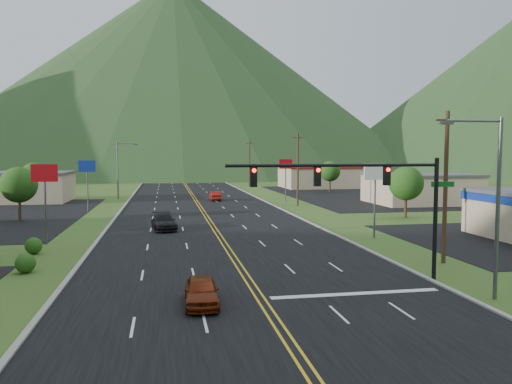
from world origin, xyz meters
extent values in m
cylinder|color=black|center=(10.50, 14.00, 3.50)|extent=(0.24, 0.24, 7.00)
cylinder|color=black|center=(4.50, 14.00, 6.60)|extent=(12.00, 0.18, 0.18)
cube|color=#0C591E|center=(10.90, 14.00, 5.50)|extent=(1.40, 0.06, 0.30)
cube|color=black|center=(7.50, 14.00, 6.00)|extent=(0.35, 0.28, 1.05)
sphere|color=#FF0C05|center=(7.50, 13.82, 6.35)|extent=(0.22, 0.22, 0.22)
cube|color=black|center=(3.50, 14.00, 6.00)|extent=(0.35, 0.28, 1.05)
sphere|color=#FF0C05|center=(3.50, 13.82, 6.35)|extent=(0.22, 0.22, 0.22)
cube|color=black|center=(0.00, 14.00, 6.00)|extent=(0.35, 0.28, 1.05)
sphere|color=#FF0C05|center=(0.00, 13.82, 6.35)|extent=(0.22, 0.22, 0.22)
cylinder|color=#59595E|center=(11.50, 10.00, 4.50)|extent=(0.20, 0.20, 9.00)
cylinder|color=#59595E|center=(10.06, 10.00, 8.80)|extent=(2.88, 0.12, 0.12)
cube|color=#59595E|center=(8.62, 10.00, 8.70)|extent=(0.60, 0.25, 0.18)
cylinder|color=#59595E|center=(-12.00, 70.00, 4.50)|extent=(0.20, 0.20, 9.00)
cylinder|color=#59595E|center=(-10.56, 70.00, 8.80)|extent=(2.88, 0.12, 0.12)
cube|color=#59595E|center=(-9.12, 70.00, 8.70)|extent=(0.60, 0.25, 0.18)
cube|color=beige|center=(-28.00, 68.00, 2.10)|extent=(18.00, 11.00, 4.20)
cube|color=#4C4C51|center=(-28.00, 68.00, 4.35)|extent=(18.40, 11.40, 0.30)
cube|color=beige|center=(32.00, 55.00, 2.00)|extent=(14.00, 11.00, 4.00)
cube|color=#4C4C51|center=(32.00, 55.00, 4.15)|extent=(14.40, 11.40, 0.30)
cube|color=beige|center=(28.00, 90.00, 2.10)|extent=(16.00, 12.00, 4.20)
cube|color=maroon|center=(28.00, 90.00, 4.35)|extent=(16.40, 12.40, 0.30)
cylinder|color=#59595E|center=(-14.00, 30.00, 2.50)|extent=(0.16, 0.16, 5.00)
cube|color=#A70912|center=(-14.00, 30.00, 5.70)|extent=(2.00, 0.18, 1.40)
cylinder|color=#59595E|center=(-14.00, 52.00, 2.50)|extent=(0.16, 0.16, 5.00)
cube|color=navy|center=(-14.00, 52.00, 5.70)|extent=(2.00, 0.18, 1.40)
cylinder|color=#59595E|center=(13.00, 28.00, 2.50)|extent=(0.16, 0.16, 5.00)
cube|color=white|center=(13.00, 28.00, 5.70)|extent=(2.00, 0.18, 1.40)
cylinder|color=#59595E|center=(13.00, 60.00, 2.50)|extent=(0.16, 0.16, 5.00)
cube|color=#A70912|center=(13.00, 60.00, 5.70)|extent=(2.00, 0.18, 1.40)
cylinder|color=#382314|center=(-20.00, 45.00, 1.50)|extent=(0.30, 0.30, 3.00)
sphere|color=#214A15|center=(-20.00, 45.00, 3.90)|extent=(3.84, 3.84, 3.84)
cylinder|color=#382314|center=(-25.00, 72.00, 1.50)|extent=(0.30, 0.30, 3.00)
sphere|color=#214A15|center=(-25.00, 72.00, 3.90)|extent=(3.84, 3.84, 3.84)
cylinder|color=#382314|center=(22.00, 40.00, 1.50)|extent=(0.30, 0.30, 3.00)
sphere|color=#214A15|center=(22.00, 40.00, 3.90)|extent=(3.84, 3.84, 3.84)
cylinder|color=#382314|center=(26.00, 78.00, 1.50)|extent=(0.30, 0.30, 3.00)
sphere|color=#214A15|center=(26.00, 78.00, 3.90)|extent=(3.84, 3.84, 3.84)
cylinder|color=#382314|center=(13.50, 18.00, 5.00)|extent=(0.28, 0.28, 10.00)
cube|color=#382314|center=(13.50, 18.00, 9.40)|extent=(1.60, 0.12, 0.12)
cylinder|color=#382314|center=(13.50, 55.00, 5.00)|extent=(0.28, 0.28, 10.00)
cube|color=#382314|center=(13.50, 55.00, 9.40)|extent=(1.60, 0.12, 0.12)
cylinder|color=#382314|center=(13.50, 95.00, 5.00)|extent=(0.28, 0.28, 10.00)
cube|color=#382314|center=(13.50, 95.00, 9.40)|extent=(1.60, 0.12, 0.12)
cylinder|color=#382314|center=(13.50, 135.00, 5.00)|extent=(0.28, 0.28, 10.00)
cube|color=#382314|center=(13.50, 135.00, 9.40)|extent=(1.60, 0.12, 0.12)
cone|color=#1C3C1B|center=(0.00, 220.00, 42.50)|extent=(220.00, 220.00, 85.00)
imported|color=#68220B|center=(-2.96, 11.55, 0.68)|extent=(1.74, 4.03, 1.35)
imported|color=black|center=(-4.76, 35.83, 0.74)|extent=(2.65, 5.29, 1.48)
imported|color=maroon|center=(2.95, 64.44, 0.70)|extent=(1.50, 4.23, 1.39)
camera|label=1|loc=(-4.58, -11.83, 7.24)|focal=35.00mm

